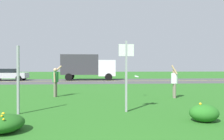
% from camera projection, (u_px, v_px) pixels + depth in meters
% --- Properties ---
extents(ground_plane, '(120.00, 120.00, 0.00)m').
position_uv_depth(ground_plane, '(102.00, 94.00, 12.89)').
color(ground_plane, '#26601E').
extents(highway_strip, '(120.00, 8.75, 0.01)m').
position_uv_depth(highway_strip, '(100.00, 81.00, 24.61)').
color(highway_strip, '#424244').
rests_on(highway_strip, ground).
extents(highway_center_stripe, '(120.00, 0.16, 0.00)m').
position_uv_depth(highway_center_stripe, '(100.00, 81.00, 24.61)').
color(highway_center_stripe, yellow).
rests_on(highway_center_stripe, ground).
extents(daylily_clump_mid_center, '(1.00, 1.01, 0.49)m').
position_uv_depth(daylily_clump_mid_center, '(4.00, 123.00, 5.32)').
color(daylily_clump_mid_center, '#1E5619').
rests_on(daylily_clump_mid_center, ground).
extents(daylily_clump_front_center, '(0.88, 0.74, 0.58)m').
position_uv_depth(daylily_clump_front_center, '(204.00, 113.00, 6.35)').
color(daylily_clump_front_center, '#23661E').
rests_on(daylily_clump_front_center, ground).
extents(sign_post_near_path, '(0.07, 0.10, 2.42)m').
position_uv_depth(sign_post_near_path, '(18.00, 80.00, 7.34)').
color(sign_post_near_path, '#93969B').
rests_on(sign_post_near_path, ground).
extents(sign_post_by_roadside, '(0.56, 0.10, 2.64)m').
position_uv_depth(sign_post_by_roadside, '(126.00, 69.00, 7.72)').
color(sign_post_by_roadside, '#93969B').
rests_on(sign_post_by_roadside, ground).
extents(person_thrower_green_shirt, '(0.52, 0.51, 1.76)m').
position_uv_depth(person_thrower_green_shirt, '(55.00, 79.00, 11.66)').
color(person_thrower_green_shirt, '#287038').
rests_on(person_thrower_green_shirt, ground).
extents(person_catcher_white_shirt, '(0.42, 0.51, 1.77)m').
position_uv_depth(person_catcher_white_shirt, '(174.00, 81.00, 11.21)').
color(person_catcher_white_shirt, silver).
rests_on(person_catcher_white_shirt, ground).
extents(frisbee_white, '(0.25, 0.24, 0.12)m').
position_uv_depth(frisbee_white, '(137.00, 76.00, 11.48)').
color(frisbee_white, white).
extents(car_silver_center_left, '(4.50, 2.00, 1.45)m').
position_uv_depth(car_silver_center_left, '(8.00, 74.00, 25.76)').
color(car_silver_center_left, '#B7BABF').
rests_on(car_silver_center_left, ground).
extents(box_truck_white, '(6.70, 2.46, 3.20)m').
position_uv_depth(box_truck_white, '(87.00, 66.00, 26.44)').
color(box_truck_white, silver).
rests_on(box_truck_white, ground).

